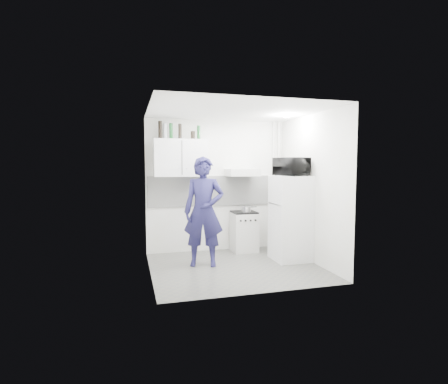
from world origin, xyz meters
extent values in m
plane|color=#5B5B51|center=(0.00, 0.00, 0.00)|extent=(2.80, 2.80, 0.00)
plane|color=white|center=(0.00, 0.00, 2.60)|extent=(2.80, 2.80, 0.00)
plane|color=white|center=(0.00, 1.25, 1.30)|extent=(2.80, 0.00, 2.80)
plane|color=white|center=(-1.40, 0.00, 1.30)|extent=(0.00, 2.60, 2.60)
plane|color=white|center=(1.40, 0.00, 1.30)|extent=(0.00, 2.60, 2.60)
imported|color=#1D1B47|center=(-0.48, 0.24, 0.93)|extent=(0.78, 0.62, 1.86)
cube|color=silver|center=(0.49, 1.00, 0.38)|extent=(0.48, 0.48, 0.77)
cube|color=white|center=(1.10, 0.17, 0.76)|extent=(0.64, 0.64, 1.52)
cube|color=black|center=(0.49, 1.00, 0.78)|extent=(0.46, 0.46, 0.03)
cylinder|color=silver|center=(0.52, 0.96, 0.85)|extent=(0.20, 0.20, 0.11)
imported|color=black|center=(1.10, 0.17, 1.69)|extent=(0.68, 0.56, 0.33)
cylinder|color=black|center=(-1.12, 1.07, 2.36)|extent=(0.08, 0.08, 0.32)
cylinder|color=#B2B7BC|center=(-1.03, 1.07, 2.34)|extent=(0.07, 0.07, 0.28)
cylinder|color=#144C1E|center=(-0.92, 1.07, 2.35)|extent=(0.07, 0.07, 0.29)
cylinder|color=black|center=(-0.76, 1.07, 2.34)|extent=(0.06, 0.06, 0.29)
cylinder|color=black|center=(-0.51, 1.07, 2.28)|extent=(0.08, 0.08, 0.16)
cylinder|color=#144C1E|center=(-0.40, 1.07, 2.33)|extent=(0.07, 0.07, 0.26)
cube|color=white|center=(-0.75, 1.07, 1.85)|extent=(1.00, 0.35, 0.70)
cube|color=silver|center=(0.45, 1.00, 1.57)|extent=(0.60, 0.50, 0.14)
cube|color=white|center=(0.00, 1.24, 1.20)|extent=(2.74, 0.03, 0.60)
cylinder|color=silver|center=(1.30, 1.17, 1.30)|extent=(0.05, 0.05, 2.60)
cylinder|color=silver|center=(1.18, 1.17, 1.30)|extent=(0.04, 0.04, 2.60)
cylinder|color=white|center=(1.00, 0.20, 2.57)|extent=(0.10, 0.10, 0.02)
camera|label=1|loc=(-1.72, -5.51, 1.72)|focal=28.00mm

